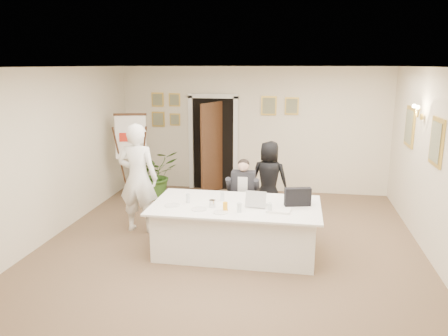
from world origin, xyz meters
TOP-DOWN VIEW (x-y plane):
  - floor at (0.00, 0.00)m, footprint 7.00×7.00m
  - ceiling at (0.00, 0.00)m, footprint 6.00×7.00m
  - wall_back at (0.00, 3.50)m, footprint 6.00×0.10m
  - wall_front at (0.00, -3.50)m, footprint 6.00×0.10m
  - wall_left at (-3.00, 0.00)m, footprint 0.10×7.00m
  - wall_right at (3.00, 0.00)m, footprint 0.10×7.00m
  - doorway at (-0.88, 3.32)m, footprint 1.14×0.86m
  - pictures_back_wall at (-0.80, 3.47)m, footprint 3.40×0.06m
  - pictures_right_wall at (2.97, 1.20)m, footprint 0.06×2.20m
  - wall_sconce at (2.90, 1.20)m, footprint 0.20×0.30m
  - conference_table at (0.12, 0.01)m, footprint 2.53×1.36m
  - seated_man at (0.11, 0.92)m, footprint 0.66×0.69m
  - flip_chart at (-2.44, 2.36)m, footprint 0.66×0.48m
  - standing_man at (-1.66, 0.62)m, footprint 0.70×0.47m
  - standing_woman at (0.50, 1.77)m, footprint 0.78×0.58m
  - potted_palm at (-2.00, 2.55)m, footprint 1.24×1.24m
  - laptop at (0.43, 0.00)m, footprint 0.34×0.37m
  - laptop_bag at (1.04, 0.11)m, footprint 0.41×0.20m
  - paper_stack at (0.77, -0.21)m, footprint 0.36×0.27m
  - plate_left at (-0.81, -0.22)m, footprint 0.27×0.27m
  - plate_mid at (-0.38, -0.32)m, footprint 0.25×0.25m
  - plate_near at (-0.04, -0.41)m, footprint 0.21×0.21m
  - glass_a at (-0.61, -0.03)m, footprint 0.07×0.07m
  - glass_b at (0.22, -0.34)m, footprint 0.09×0.09m
  - glass_c at (0.65, -0.27)m, footprint 0.07×0.07m
  - glass_d at (-0.11, 0.16)m, footprint 0.08×0.08m
  - oj_glass at (0.01, -0.31)m, footprint 0.09×0.09m
  - steel_jug at (-0.21, -0.18)m, footprint 0.11×0.11m

SIDE VIEW (x-z plane):
  - floor at x=0.00m, z-range 0.00..0.00m
  - conference_table at x=0.12m, z-range 0.01..0.78m
  - potted_palm at x=-2.00m, z-range 0.00..1.04m
  - seated_man at x=0.11m, z-range 0.00..1.29m
  - standing_woman at x=0.50m, z-range 0.00..1.46m
  - plate_left at x=-0.81m, z-range 0.78..0.79m
  - plate_mid at x=-0.38m, z-range 0.78..0.79m
  - plate_near at x=-0.04m, z-range 0.78..0.79m
  - paper_stack at x=0.77m, z-range 0.78..0.81m
  - steel_jug at x=-0.21m, z-range 0.78..0.89m
  - oj_glass at x=0.01m, z-range 0.78..0.91m
  - flip_chart at x=-2.44m, z-range -0.07..1.75m
  - glass_a at x=-0.61m, z-range 0.77..0.92m
  - glass_b at x=0.22m, z-range 0.77..0.92m
  - glass_c at x=0.65m, z-range 0.77..0.92m
  - glass_d at x=-0.11m, z-range 0.77..0.92m
  - laptop_bag at x=1.04m, z-range 0.78..1.05m
  - laptop at x=0.43m, z-range 0.77..1.05m
  - standing_man at x=-1.66m, z-range 0.00..1.89m
  - doorway at x=-0.88m, z-range -0.06..2.14m
  - wall_back at x=0.00m, z-range 0.00..2.80m
  - wall_front at x=0.00m, z-range 0.00..2.80m
  - wall_left at x=-3.00m, z-range 0.00..2.80m
  - wall_right at x=3.00m, z-range 0.00..2.80m
  - pictures_right_wall at x=2.97m, z-range 1.35..2.15m
  - pictures_back_wall at x=-0.80m, z-range 1.45..2.25m
  - wall_sconce at x=2.90m, z-range 1.98..2.22m
  - ceiling at x=0.00m, z-range 2.79..2.81m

